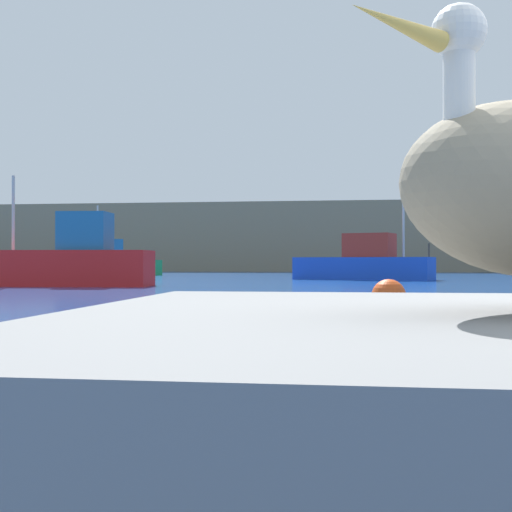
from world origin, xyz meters
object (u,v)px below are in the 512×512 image
Objects in this scene: fishing_boat_red at (67,262)px; mooring_buoy at (389,296)px; fishing_boat_green at (118,263)px; fishing_boat_blue at (364,263)px.

fishing_boat_red is 10.74× the size of mooring_buoy.
mooring_buoy is at bearing 91.14° from fishing_boat_green.
fishing_boat_blue is 1.08× the size of fishing_boat_red.
fishing_boat_blue reaches higher than fishing_boat_green.
fishing_boat_blue reaches higher than mooring_buoy.
fishing_boat_blue is 23.05m from mooring_buoy.
fishing_boat_green is at bearing 171.81° from fishing_boat_blue.
fishing_boat_red reaches higher than mooring_buoy.
fishing_boat_blue is 16.06m from fishing_boat_red.
fishing_boat_blue is at bearing -141.76° from fishing_boat_red.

